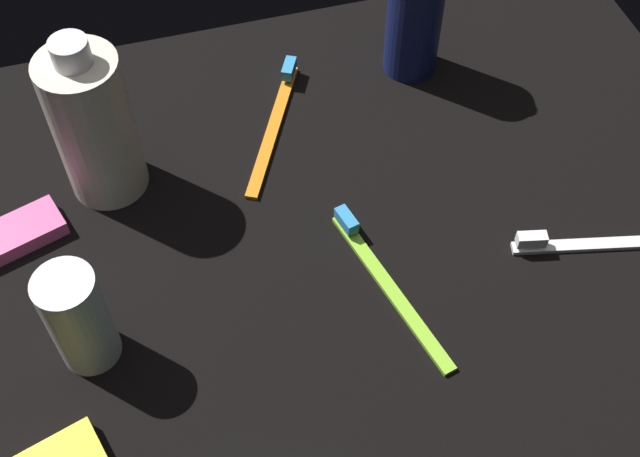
% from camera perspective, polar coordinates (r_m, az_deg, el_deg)
% --- Properties ---
extents(ground_plane, '(0.84, 0.64, 0.01)m').
position_cam_1_polar(ground_plane, '(0.74, -0.00, -1.67)').
color(ground_plane, black).
extents(lotion_bottle, '(0.06, 0.06, 0.18)m').
position_cam_1_polar(lotion_bottle, '(0.84, 6.68, 15.15)').
color(lotion_bottle, navy).
rests_on(lotion_bottle, ground_plane).
extents(bodywash_bottle, '(0.07, 0.07, 0.17)m').
position_cam_1_polar(bodywash_bottle, '(0.75, -15.48, 6.95)').
color(bodywash_bottle, silver).
rests_on(bodywash_bottle, ground_plane).
extents(deodorant_stick, '(0.05, 0.05, 0.10)m').
position_cam_1_polar(deodorant_stick, '(0.66, -16.46, -6.03)').
color(deodorant_stick, silver).
rests_on(deodorant_stick, ground_plane).
extents(toothbrush_lime, '(0.05, 0.18, 0.02)m').
position_cam_1_polar(toothbrush_lime, '(0.71, 4.47, -3.43)').
color(toothbrush_lime, '#8CD133').
rests_on(toothbrush_lime, ground_plane).
extents(toothbrush_orange, '(0.09, 0.17, 0.02)m').
position_cam_1_polar(toothbrush_orange, '(0.83, -3.12, 7.66)').
color(toothbrush_orange, orange).
rests_on(toothbrush_orange, ground_plane).
extents(toothbrush_white, '(0.18, 0.05, 0.02)m').
position_cam_1_polar(toothbrush_white, '(0.77, 18.93, -0.89)').
color(toothbrush_white, white).
rests_on(toothbrush_white, ground_plane).
extents(snack_bar_pink, '(0.11, 0.07, 0.01)m').
position_cam_1_polar(snack_bar_pink, '(0.78, -21.06, -0.72)').
color(snack_bar_pink, '#E55999').
rests_on(snack_bar_pink, ground_plane).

